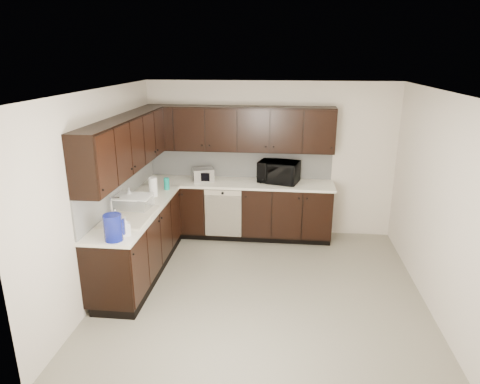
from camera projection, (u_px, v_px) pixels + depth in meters
name	position (u px, v px, depth m)	size (l,w,h in m)	color
floor	(262.00, 290.00, 5.48)	(4.00, 4.00, 0.00)	gray
ceiling	(265.00, 91.00, 4.71)	(4.00, 4.00, 0.00)	white
wall_back	(270.00, 159.00, 6.99)	(4.00, 0.02, 2.50)	beige
wall_left	(102.00, 193.00, 5.30)	(0.02, 4.00, 2.50)	beige
wall_right	(438.00, 204.00, 4.89)	(0.02, 4.00, 2.50)	beige
wall_front	(249.00, 283.00, 3.20)	(4.00, 0.02, 2.50)	beige
lower_cabinets	(200.00, 225.00, 6.51)	(3.00, 2.80, 0.90)	black
countertop	(199.00, 193.00, 6.35)	(3.03, 2.83, 0.04)	white
backsplash	(188.00, 172.00, 6.49)	(3.00, 2.80, 0.48)	beige
upper_cabinets	(192.00, 135.00, 6.19)	(3.00, 2.80, 0.70)	black
dishwasher	(223.00, 210.00, 6.72)	(0.58, 0.04, 0.78)	beige
sink	(129.00, 222.00, 5.37)	(0.54, 0.82, 0.42)	beige
microwave	(279.00, 172.00, 6.78)	(0.61, 0.42, 0.34)	black
soap_bottle_a	(126.00, 226.00, 4.79)	(0.10, 0.10, 0.22)	gray
soap_bottle_b	(129.00, 197.00, 5.70)	(0.10, 0.10, 0.26)	gray
toaster_oven	(203.00, 175.00, 6.86)	(0.33, 0.24, 0.21)	#AAAAAC
storage_bin	(133.00, 203.00, 5.61)	(0.45, 0.33, 0.18)	silver
blue_pitcher	(113.00, 228.00, 4.65)	(0.20, 0.20, 0.30)	#101C96
teal_tumbler	(167.00, 184.00, 6.43)	(0.08, 0.08, 0.18)	#0E9D89
paper_towel_roll	(153.00, 187.00, 6.13)	(0.12, 0.12, 0.27)	white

